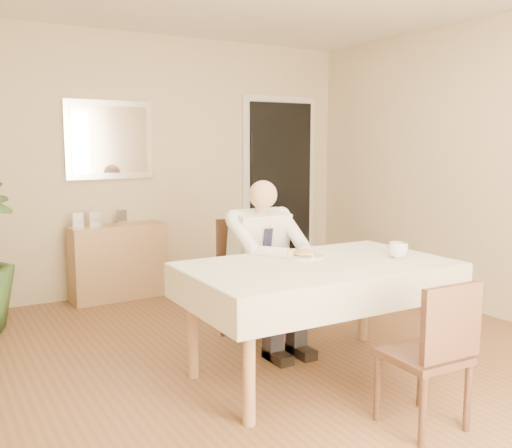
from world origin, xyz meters
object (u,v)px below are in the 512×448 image
chair_near (434,349)px  seated_man (270,257)px  sideboard (118,262)px  chair_far (250,271)px  dining_table (318,276)px  coffee_mug (398,250)px

chair_near → seated_man: seated_man is taller
chair_near → sideboard: bearing=102.6°
chair_far → sideboard: (-0.56, 1.62, -0.16)m
dining_table → chair_near: (0.08, -0.92, -0.21)m
seated_man → sideboard: 2.02m
dining_table → chair_far: size_ratio=1.85×
dining_table → seated_man: size_ratio=1.38×
seated_man → sideboard: bearing=106.4°
chair_far → chair_near: chair_far is taller
dining_table → chair_far: bearing=90.3°
chair_far → coffee_mug: 1.20m
dining_table → sideboard: 2.59m
chair_near → sideboard: chair_near is taller
seated_man → dining_table: bearing=-90.0°
dining_table → seated_man: (-0.00, 0.59, 0.02)m
seated_man → coffee_mug: 0.93m
dining_table → chair_near: chair_near is taller
seated_man → sideboard: (-0.56, 1.92, -0.33)m
coffee_mug → sideboard: (-1.12, 2.65, -0.44)m
seated_man → chair_far: bearing=90.0°
dining_table → seated_man: 0.59m
coffee_mug → chair_far: bearing=118.6°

